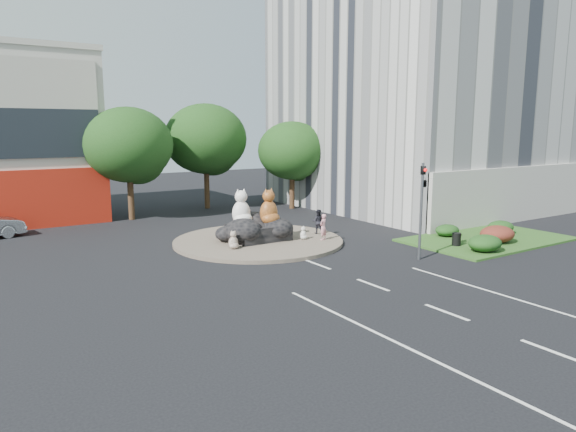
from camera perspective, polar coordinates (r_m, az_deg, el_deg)
name	(u,v)px	position (r m, az deg, el deg)	size (l,w,h in m)	color
ground	(373,285)	(22.73, 9.41, -7.58)	(120.00, 120.00, 0.00)	black
roundabout_island	(258,241)	(30.56, -3.31, -2.79)	(10.00, 10.00, 0.20)	brown
rock_plinth	(258,232)	(30.45, -3.32, -1.78)	(3.20, 2.60, 0.90)	black
grass_verge	(487,239)	(33.44, 21.26, -2.42)	(10.00, 6.00, 0.12)	#1F4A18
tree_left	(129,149)	(39.54, -17.25, 7.17)	(6.46, 6.46, 8.27)	#382314
tree_mid	(206,142)	(43.81, -9.09, 8.09)	(6.84, 6.84, 8.76)	#382314
tree_right	(292,154)	(43.22, 0.48, 6.95)	(5.70, 5.70, 7.30)	#382314
hedge_near_green	(485,243)	(29.81, 21.04, -2.83)	(2.00, 1.60, 0.90)	#183C13
hedge_red	(497,234)	(32.37, 22.23, -1.87)	(2.20, 1.76, 0.99)	#4B1714
hedge_mid_green	(501,227)	(35.25, 22.56, -1.14)	(1.80, 1.44, 0.81)	#183C13
hedge_back_green	(447,230)	(33.26, 17.28, -1.52)	(1.60, 1.28, 0.72)	#183C13
traffic_light	(423,190)	(26.92, 14.80, 2.81)	(0.44, 1.24, 5.00)	#595B60
street_lamp	(436,160)	(36.57, 16.08, 5.96)	(2.34, 0.22, 8.06)	#595B60
cat_white	(241,207)	(30.15, -5.22, 1.03)	(1.29, 1.12, 2.15)	white
cat_tabby	(269,206)	(30.22, -2.15, 1.09)	(1.29, 1.12, 2.16)	#B25525
kitten_calico	(233,239)	(28.23, -6.10, -2.60)	(0.61, 0.53, 1.02)	beige
kitten_white	(303,233)	(30.45, 1.70, -1.85)	(0.48, 0.42, 0.81)	beige
pedestrian_pink	(323,227)	(30.29, 3.93, -1.23)	(0.56, 0.37, 1.54)	pink
pedestrian_dark	(318,221)	(32.10, 3.35, -0.61)	(0.74, 0.58, 1.53)	black
litter_bin	(456,239)	(30.74, 18.21, -2.46)	(0.50, 0.50, 0.73)	black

